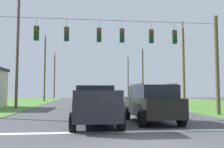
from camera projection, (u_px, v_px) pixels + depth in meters
The scene contains 15 objects.
ground_plane at pixel (142, 148), 7.12m from camera, with size 120.00×120.00×0.00m, color #47474C.
stop_bar_stripe at pixel (125, 132), 9.96m from camera, with size 12.85×0.45×0.01m, color white.
lane_dash_0 at pixel (110, 117), 15.91m from camera, with size 0.15×2.50×0.01m, color white.
lane_dash_1 at pixel (101, 108), 23.73m from camera, with size 0.15×2.50×0.01m, color white.
lane_dash_2 at pixel (99, 106), 28.53m from camera, with size 0.15×2.50×0.01m, color white.
overhead_signal_span at pixel (108, 56), 16.45m from camera, with size 15.97×0.31×7.11m.
pickup_truck at pixel (95, 105), 11.99m from camera, with size 2.30×5.41×1.95m.
suv_black at pixel (151, 103), 13.01m from camera, with size 2.36×4.87×2.05m.
distant_car_crossing_white at pixel (94, 99), 28.64m from camera, with size 2.09×4.34×1.52m.
utility_pole_mid_right at pixel (183, 65), 26.30m from camera, with size 0.29×1.96×9.33m.
utility_pole_far_right at pixel (143, 74), 42.78m from camera, with size 0.31×1.72×9.43m.
utility_pole_near_left at pixel (128, 77), 59.33m from camera, with size 0.29×1.90×10.54m.
utility_pole_far_left at pixel (18, 50), 24.03m from camera, with size 0.28×1.90×11.58m.
utility_pole_distant_right at pixel (45, 69), 40.67m from camera, with size 0.27×1.82×11.29m.
utility_pole_distant_left at pixel (54, 75), 57.74m from camera, with size 0.29×1.93×11.17m.
Camera 1 is at (-1.69, -7.11, 1.65)m, focal length 38.91 mm.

